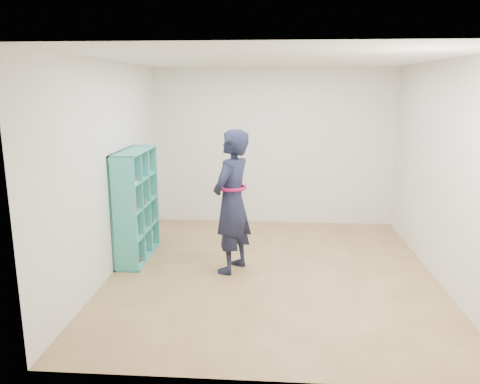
{
  "coord_description": "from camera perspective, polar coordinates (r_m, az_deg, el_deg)",
  "views": [
    {
      "loc": [
        -0.0,
        -5.55,
        2.3
      ],
      "look_at": [
        -0.42,
        0.3,
        0.96
      ],
      "focal_mm": 35.0,
      "sensor_mm": 36.0,
      "label": 1
    }
  ],
  "objects": [
    {
      "name": "floor",
      "position": [
        6.01,
        3.88,
        -9.7
      ],
      "size": [
        4.5,
        4.5,
        0.0
      ],
      "primitive_type": "plane",
      "color": "olive",
      "rests_on": "ground"
    },
    {
      "name": "ceiling",
      "position": [
        5.56,
        4.29,
        15.89
      ],
      "size": [
        4.5,
        4.5,
        0.0
      ],
      "primitive_type": "plane",
      "color": "white",
      "rests_on": "wall_back"
    },
    {
      "name": "wall_left",
      "position": [
        5.99,
        -15.47,
        2.75
      ],
      "size": [
        0.02,
        4.5,
        2.6
      ],
      "primitive_type": "cube",
      "color": "silver",
      "rests_on": "floor"
    },
    {
      "name": "wall_right",
      "position": [
        5.99,
        23.6,
        2.14
      ],
      "size": [
        0.02,
        4.5,
        2.6
      ],
      "primitive_type": "cube",
      "color": "silver",
      "rests_on": "floor"
    },
    {
      "name": "wall_back",
      "position": [
        7.87,
        4.11,
        5.49
      ],
      "size": [
        4.0,
        0.02,
        2.6
      ],
      "primitive_type": "cube",
      "color": "silver",
      "rests_on": "floor"
    },
    {
      "name": "wall_front",
      "position": [
        3.45,
        3.98,
        -4.03
      ],
      "size": [
        4.0,
        0.02,
        2.6
      ],
      "primitive_type": "cube",
      "color": "silver",
      "rests_on": "floor"
    },
    {
      "name": "bookshelf",
      "position": [
        6.43,
        -12.77,
        -1.66
      ],
      "size": [
        0.32,
        1.11,
        1.48
      ],
      "color": "teal",
      "rests_on": "floor"
    },
    {
      "name": "person",
      "position": [
        5.78,
        -1.0,
        -1.19
      ],
      "size": [
        0.66,
        0.77,
        1.8
      ],
      "rotation": [
        0.0,
        0.0,
        -1.99
      ],
      "color": "black",
      "rests_on": "floor"
    },
    {
      "name": "smartphone",
      "position": [
        5.9,
        -1.68,
        0.27
      ],
      "size": [
        0.02,
        0.09,
        0.12
      ],
      "rotation": [
        0.29,
        0.0,
        -0.18
      ],
      "color": "silver",
      "rests_on": "person"
    }
  ]
}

